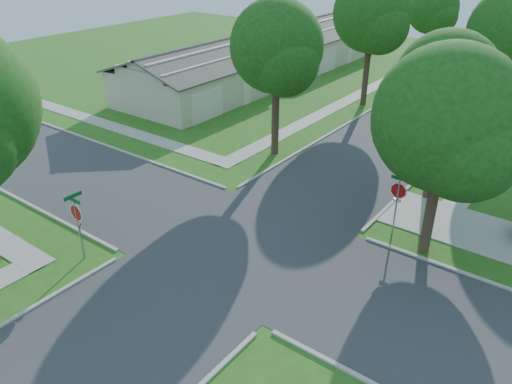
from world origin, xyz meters
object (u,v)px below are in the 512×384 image
at_px(tree_w_far, 433,11).
at_px(house_nw_near, 202,78).
at_px(house_nw_far, 312,44).
at_px(car_curb_west, 471,48).
at_px(tree_e_near, 447,88).
at_px(tree_e_mid, 512,35).
at_px(tree_ne_corner, 448,126).
at_px(tree_w_mid, 373,17).
at_px(tree_w_near, 277,51).
at_px(car_curb_east, 508,81).
at_px(stop_sign_ne, 398,193).
at_px(stop_sign_sw, 77,216).

height_order(tree_w_far, house_nw_near, tree_w_far).
xyz_separation_m(house_nw_far, car_curb_west, (12.79, 11.82, -0.79)).
bearing_deg(tree_e_near, tree_e_mid, 89.97).
bearing_deg(tree_ne_corner, tree_w_mid, 123.22).
height_order(tree_w_mid, car_curb_west, tree_w_mid).
bearing_deg(tree_w_near, tree_w_far, 90.01).
distance_m(tree_e_near, tree_w_near, 9.41).
height_order(tree_w_near, house_nw_near, tree_w_near).
bearing_deg(tree_ne_corner, house_nw_far, 128.81).
bearing_deg(tree_w_mid, car_curb_east, 55.51).
xyz_separation_m(tree_w_far, car_curb_east, (7.85, -1.59, -4.83)).
xyz_separation_m(house_nw_near, car_curb_east, (19.19, 17.42, -0.84)).
xyz_separation_m(stop_sign_ne, tree_w_near, (-9.34, 4.31, 4.08)).
bearing_deg(tree_ne_corner, car_curb_east, 96.39).
distance_m(tree_w_mid, tree_ne_corner, 20.10).
bearing_deg(tree_w_far, house_nw_far, -169.95).
relative_size(car_curb_east, car_curb_west, 0.79).
height_order(tree_ne_corner, car_curb_east, tree_ne_corner).
relative_size(stop_sign_ne, house_nw_near, 0.22).
relative_size(tree_w_mid, house_nw_far, 0.70).
height_order(stop_sign_ne, house_nw_far, house_nw_far).
relative_size(stop_sign_sw, tree_w_far, 0.37).
xyz_separation_m(tree_w_near, car_curb_east, (7.84, 23.41, -5.44)).
distance_m(stop_sign_sw, stop_sign_ne, 13.29).
distance_m(tree_w_far, house_nw_near, 22.49).
height_order(house_nw_far, car_curb_east, house_nw_far).
xyz_separation_m(tree_ne_corner, house_nw_near, (-22.35, 10.79, -4.08)).
height_order(tree_w_mid, tree_w_far, tree_w_mid).
relative_size(tree_w_mid, tree_ne_corner, 1.10).
xyz_separation_m(tree_e_near, car_curb_east, (-1.55, 23.41, -4.97)).
xyz_separation_m(stop_sign_ne, tree_e_near, (0.05, 4.31, 3.61)).
bearing_deg(house_nw_far, tree_w_far, 10.05).
xyz_separation_m(car_curb_east, car_curb_west, (-6.40, 11.40, 0.06)).
height_order(tree_e_mid, tree_w_far, tree_e_mid).
bearing_deg(house_nw_far, tree_w_near, -63.73).
height_order(tree_w_near, car_curb_east, tree_w_near).
height_order(tree_e_near, car_curb_east, tree_e_near).
bearing_deg(house_nw_near, car_curb_west, 66.07).
bearing_deg(house_nw_far, tree_e_mid, -27.91).
height_order(stop_sign_sw, car_curb_east, stop_sign_sw).
bearing_deg(tree_w_near, tree_ne_corner, -23.56).
height_order(tree_ne_corner, house_nw_far, tree_ne_corner).
bearing_deg(tree_w_near, house_nw_far, 116.27).
xyz_separation_m(tree_w_near, tree_w_mid, (0.00, 12.00, 0.37)).
bearing_deg(car_curb_east, house_nw_near, -143.31).
relative_size(house_nw_near, car_curb_west, 2.70).
xyz_separation_m(stop_sign_sw, car_curb_west, (1.50, 48.52, -1.30)).
height_order(stop_sign_ne, tree_w_near, tree_w_near).
relative_size(stop_sign_ne, tree_ne_corner, 0.34).
bearing_deg(car_curb_east, tree_ne_corner, -89.15).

